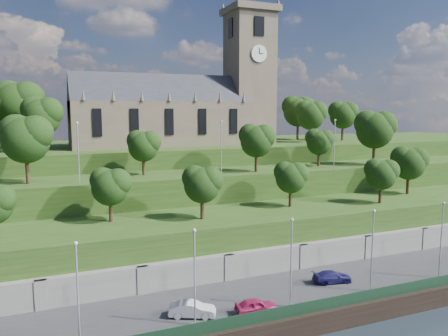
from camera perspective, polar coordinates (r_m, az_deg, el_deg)
name	(u,v)px	position (r m, az deg, el deg)	size (l,w,h in m)	color
ground	(321,333)	(46.20, 12.55, -20.34)	(320.00, 320.00, 0.00)	black
promenade	(289,299)	(50.28, 8.53, -16.56)	(160.00, 12.00, 2.00)	#2D2D30
quay_wall	(322,323)	(45.66, 12.63, -19.14)	(160.00, 0.50, 2.20)	black
fence	(318,305)	(45.50, 12.20, -17.14)	(160.00, 0.10, 1.20)	#163320
retaining_wall	(264,268)	(54.54, 5.28, -12.83)	(160.00, 2.10, 5.00)	slate
embankment_lower	(244,242)	(59.17, 2.58, -9.62)	(160.00, 12.00, 8.00)	#254015
embankment_upper	(214,210)	(68.45, -1.28, -5.50)	(160.00, 10.00, 12.00)	#254015
hilltop	(177,181)	(87.74, -6.18, -1.64)	(160.00, 32.00, 15.00)	#254015
church	(186,104)	(83.00, -5.03, 8.27)	(38.60, 12.35, 27.60)	brown
trees_lower	(274,176)	(59.47, 6.52, -1.03)	(64.54, 8.79, 7.76)	#322213
trees_upper	(241,135)	(67.27, 2.29, 4.33)	(62.13, 8.39, 9.48)	#322213
trees_hilltop	(147,108)	(80.08, -10.05, 7.67)	(76.24, 16.10, 11.44)	#322213
lamp_posts_promenade	(291,257)	(44.27, 8.77, -11.39)	(60.36, 0.36, 9.09)	#B2B2B7
lamp_posts_upper	(221,143)	(64.06, -0.35, 3.23)	(40.36, 0.36, 8.03)	#B2B2B7
car_left	(256,306)	(44.37, 4.21, -17.50)	(1.66, 4.13, 1.41)	#AA1C4E
car_middle	(192,309)	(43.60, -4.17, -17.93)	(1.55, 4.44, 1.46)	#B7B7BC
car_right	(332,277)	(52.65, 13.96, -13.62)	(1.83, 4.50, 1.31)	#1A1750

